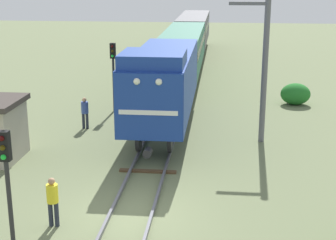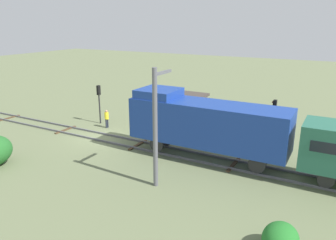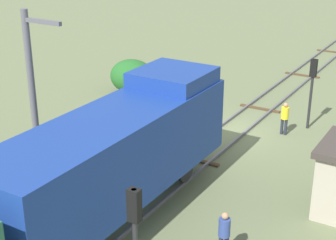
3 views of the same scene
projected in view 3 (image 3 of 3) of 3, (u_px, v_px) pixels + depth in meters
ground_plane at (231, 132)px, 26.48m from camera, size 141.34×141.34×0.00m
railway_track at (231, 131)px, 26.45m from camera, size 2.40×94.23×0.16m
locomotive at (119, 150)px, 17.84m from camera, size 2.90×11.60×4.60m
traffic_signal_near at (312, 81)px, 26.01m from camera, size 0.32×0.34×3.71m
traffic_signal_mid at (135, 232)px, 13.04m from camera, size 0.32×0.34×4.09m
worker_near_track at (285, 116)px, 25.81m from camera, size 0.38×0.38×1.70m
worker_by_signal at (224, 232)px, 16.31m from camera, size 0.38×0.38×1.70m
catenary_mast at (33, 92)px, 20.63m from camera, size 1.94×0.28×7.07m
bush_near at (132, 76)px, 32.00m from camera, size 2.93×2.40×2.13m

